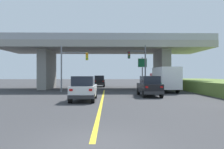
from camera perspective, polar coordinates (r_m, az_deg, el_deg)
ground at (r=34.52m, az=-1.88°, el=-3.64°), size 160.00×160.00×0.00m
overpass_bridge at (r=34.62m, az=-1.88°, el=5.49°), size 30.25×10.33×7.65m
lane_divider_stripe at (r=19.40m, az=-2.51°, el=-6.38°), size 0.20×24.83×0.01m
suv_lead at (r=18.61m, az=-7.17°, el=-3.53°), size 1.96×4.51×2.02m
suv_crossing at (r=22.58m, az=9.47°, el=-2.93°), size 1.96×4.46×2.02m
box_truck at (r=29.27m, az=13.19°, el=-1.09°), size 2.33×7.59×3.06m
sedan_oncoming at (r=40.87m, az=-3.18°, el=-1.67°), size 1.93×4.61×2.02m
traffic_signal_nearside at (r=29.64m, az=7.08°, el=3.01°), size 2.40×0.36×6.03m
traffic_signal_farside at (r=28.96m, az=-10.53°, el=2.91°), size 3.50×0.36×5.84m
highway_sign at (r=32.24m, az=7.72°, el=2.04°), size 1.28×0.17×4.64m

